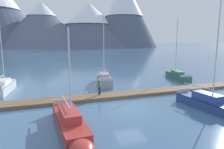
# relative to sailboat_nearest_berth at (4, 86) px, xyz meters

# --- Properties ---
(ground_plane) EXTENTS (700.00, 700.00, 0.00)m
(ground_plane) POSITION_rel_sailboat_nearest_berth_xyz_m (11.88, -9.48, -0.62)
(ground_plane) COLOR #426689
(mountain_central_massif) EXTENTS (72.19, 72.19, 36.50)m
(mountain_central_massif) POSITION_rel_sailboat_nearest_berth_xyz_m (-4.87, 152.19, 18.01)
(mountain_central_massif) COLOR slate
(mountain_central_massif) RESTS_ON ground
(mountain_shoulder_ridge) EXTENTS (82.45, 82.45, 38.30)m
(mountain_shoulder_ridge) POSITION_rel_sailboat_nearest_berth_xyz_m (34.15, 156.14, 19.64)
(mountain_shoulder_ridge) COLOR #4C566B
(mountain_shoulder_ridge) RESTS_ON ground
(mountain_east_summit) EXTENTS (59.47, 59.47, 58.06)m
(mountain_east_summit) POSITION_rel_sailboat_nearest_berth_xyz_m (64.15, 150.31, 30.36)
(mountain_east_summit) COLOR #4C566B
(mountain_east_summit) RESTS_ON ground
(dock) EXTENTS (29.79, 4.26, 0.30)m
(dock) POSITION_rel_sailboat_nearest_berth_xyz_m (11.88, -5.48, -0.48)
(dock) COLOR brown
(dock) RESTS_ON ground
(sailboat_nearest_berth) EXTENTS (1.88, 6.60, 8.75)m
(sailboat_nearest_berth) POSITION_rel_sailboat_nearest_berth_xyz_m (0.00, 0.00, 0.00)
(sailboat_nearest_berth) COLOR silver
(sailboat_nearest_berth) RESTS_ON ground
(sailboat_second_berth) EXTENTS (2.29, 7.68, 6.51)m
(sailboat_second_berth) POSITION_rel_sailboat_nearest_berth_xyz_m (6.69, -12.50, -0.10)
(sailboat_second_berth) COLOR #B2332D
(sailboat_second_berth) RESTS_ON ground
(sailboat_mid_dock_port) EXTENTS (2.46, 6.62, 8.99)m
(sailboat_mid_dock_port) POSITION_rel_sailboat_nearest_berth_xyz_m (11.97, 1.00, 0.03)
(sailboat_mid_dock_port) COLOR #93939E
(sailboat_mid_dock_port) RESTS_ON ground
(sailboat_mid_dock_starboard) EXTENTS (2.62, 6.80, 9.24)m
(sailboat_mid_dock_starboard) POSITION_rel_sailboat_nearest_berth_xyz_m (18.30, -11.45, -0.07)
(sailboat_mid_dock_starboard) COLOR navy
(sailboat_mid_dock_starboard) RESTS_ON ground
(sailboat_far_berth) EXTENTS (2.25, 6.98, 9.09)m
(sailboat_far_berth) POSITION_rel_sailboat_nearest_berth_xyz_m (23.71, 2.08, -0.10)
(sailboat_far_berth) COLOR #336B56
(sailboat_far_berth) RESTS_ON ground
(person_on_dock) EXTENTS (0.37, 0.54, 1.69)m
(person_on_dock) POSITION_rel_sailboat_nearest_berth_xyz_m (10.04, -5.34, 0.64)
(person_on_dock) COLOR #232328
(person_on_dock) RESTS_ON dock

